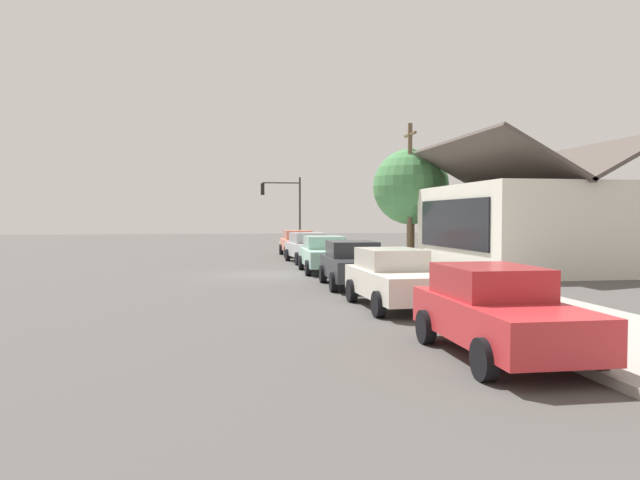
% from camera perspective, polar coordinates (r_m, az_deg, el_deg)
% --- Properties ---
extents(ground_plane, '(120.00, 120.00, 0.00)m').
position_cam_1_polar(ground_plane, '(25.46, -4.94, -3.34)').
color(ground_plane, '#4C4947').
extents(sidewalk_curb, '(60.00, 4.20, 0.16)m').
position_cam_1_polar(sidewalk_curb, '(26.52, 7.22, -2.95)').
color(sidewalk_curb, '#A3A099').
rests_on(sidewalk_curb, ground).
extents(car_coral, '(4.55, 2.07, 1.59)m').
position_cam_1_polar(car_coral, '(37.63, -2.11, -0.26)').
color(car_coral, '#EA8C75').
rests_on(car_coral, ground).
extents(car_silver, '(4.79, 2.26, 1.59)m').
position_cam_1_polar(car_silver, '(32.12, -1.07, -0.70)').
color(car_silver, silver).
rests_on(car_silver, ground).
extents(car_seafoam, '(4.64, 2.21, 1.59)m').
position_cam_1_polar(car_seafoam, '(26.60, 0.49, -1.32)').
color(car_seafoam, '#9ED1BC').
rests_on(car_seafoam, ground).
extents(car_charcoal, '(4.58, 2.25, 1.59)m').
position_cam_1_polar(car_charcoal, '(21.28, 3.20, -2.23)').
color(car_charcoal, '#2D3035').
rests_on(car_charcoal, ground).
extents(car_ivory, '(4.41, 2.05, 1.59)m').
position_cam_1_polar(car_ivory, '(16.45, 7.08, -3.59)').
color(car_ivory, silver).
rests_on(car_ivory, ground).
extents(car_cherry, '(4.37, 2.05, 1.59)m').
position_cam_1_polar(car_cherry, '(11.12, 16.50, -6.50)').
color(car_cherry, red).
rests_on(car_cherry, ground).
extents(storefront_building, '(10.16, 7.55, 5.96)m').
position_cam_1_polar(storefront_building, '(29.31, 19.01, 1.39)').
color(storefront_building, silver).
rests_on(storefront_building, ground).
extents(shade_tree, '(4.25, 4.25, 6.27)m').
position_cam_1_polar(shade_tree, '(34.10, 8.64, 5.00)').
color(shade_tree, brown).
rests_on(shade_tree, ground).
extents(traffic_light_main, '(0.37, 2.79, 5.20)m').
position_cam_1_polar(traffic_light_main, '(41.87, -3.37, 3.65)').
color(traffic_light_main, '#383833').
rests_on(traffic_light_main, ground).
extents(utility_pole_wooden, '(1.80, 0.24, 7.50)m').
position_cam_1_polar(utility_pole_wooden, '(32.96, 8.53, 4.76)').
color(utility_pole_wooden, brown).
rests_on(utility_pole_wooden, ground).
extents(fire_hydrant_red, '(0.22, 0.22, 0.71)m').
position_cam_1_polar(fire_hydrant_red, '(26.37, 4.14, -2.06)').
color(fire_hydrant_red, red).
rests_on(fire_hydrant_red, sidewalk_curb).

